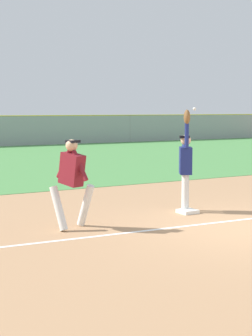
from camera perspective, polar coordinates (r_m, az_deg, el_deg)
The scene contains 9 objects.
ground_plane at distance 10.77m, azimuth 12.74°, elevation -6.20°, with size 76.61×76.61×0.00m, color tan.
outfield_grass at distance 24.63m, azimuth -12.78°, elevation 0.73°, with size 47.95×18.82×0.01m, color #4C8C47.
chalk_foul_line at distance 9.44m, azimuth -10.24°, elevation -7.88°, with size 12.00×0.10×0.01m, color white.
first_base at distance 12.06m, azimuth 6.50°, elevation -4.56°, with size 0.38×0.38×0.08m, color white.
fielder at distance 12.09m, azimuth 6.30°, elevation 0.64°, with size 0.56×0.82×2.28m.
runner at distance 10.36m, azimuth -5.71°, elevation -0.98°, with size 0.87×0.82×1.72m.
baseball at distance 12.15m, azimuth 7.23°, elevation 6.21°, with size 0.07×0.07×0.07m, color white.
parked_car_tan at distance 38.68m, azimuth -7.96°, elevation 3.75°, with size 4.51×2.32×1.25m.
parked_car_silver at distance 40.79m, azimuth -1.08°, elevation 3.93°, with size 4.51×2.34×1.25m.
Camera 1 is at (-7.15, -7.73, 2.28)m, focal length 57.84 mm.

